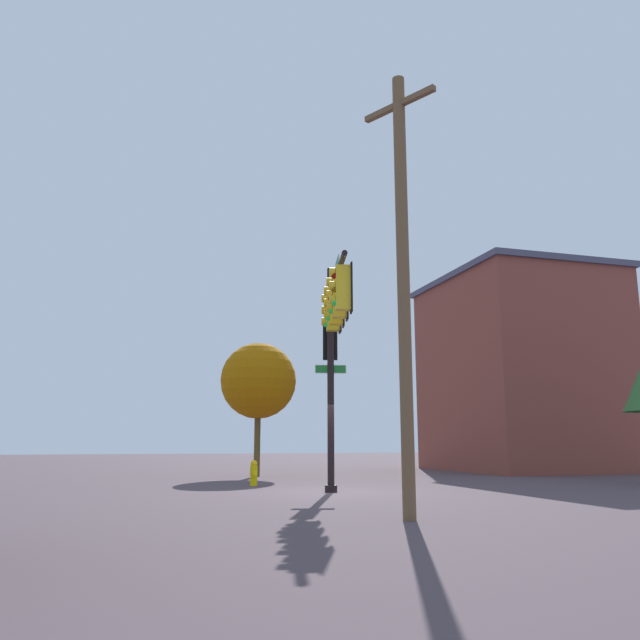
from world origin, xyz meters
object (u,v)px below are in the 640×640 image
brick_building (519,372)px  utility_pole (403,276)px  fire_hydrant (254,473)px  signal_pole_assembly (334,325)px  tree_far (258,381)px

brick_building → utility_pole: bearing=-39.2°
fire_hydrant → brick_building: (-7.11, 15.02, 4.56)m
signal_pole_assembly → brick_building: (-11.70, 13.66, 0.34)m
signal_pole_assembly → fire_hydrant: bearing=-163.5°
tree_far → fire_hydrant: bearing=-11.3°
tree_far → signal_pole_assembly: bearing=1.5°
fire_hydrant → tree_far: bearing=168.7°
signal_pole_assembly → brick_building: size_ratio=0.67×
utility_pole → tree_far: bearing=-179.8°
fire_hydrant → brick_building: size_ratio=0.08×
fire_hydrant → tree_far: tree_far is taller
signal_pole_assembly → utility_pole: utility_pole is taller
utility_pole → fire_hydrant: 10.82m
fire_hydrant → tree_far: 6.63m
utility_pole → brick_building: bearing=140.8°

